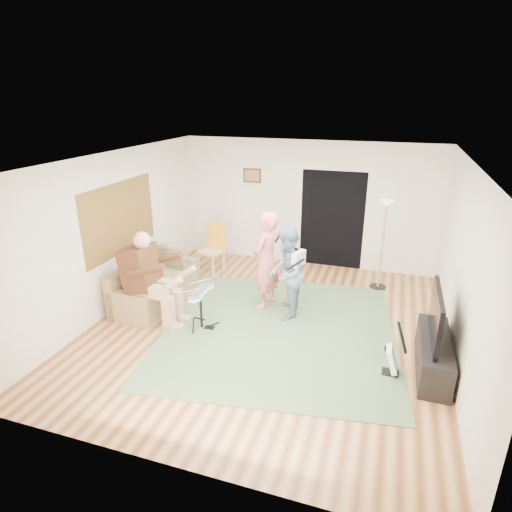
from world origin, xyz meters
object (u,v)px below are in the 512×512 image
(torchiere_lamp, at_px, (384,229))
(television, at_px, (436,315))
(singer, at_px, (266,260))
(sofa, at_px, (152,287))
(drum_kit, at_px, (201,311))
(guitarist, at_px, (286,273))
(dining_chair, at_px, (212,255))
(guitar_spare, at_px, (392,359))
(tv_cabinet, at_px, (433,355))

(torchiere_lamp, xyz_separation_m, television, (0.80, -2.56, -0.35))
(television, bearing_deg, singer, 156.76)
(sofa, distance_m, drum_kit, 1.44)
(guitarist, xyz_separation_m, dining_chair, (-1.96, 1.39, -0.42))
(guitar_spare, height_order, dining_chair, dining_chair)
(singer, xyz_separation_m, guitar_spare, (2.21, -1.41, -0.64))
(guitar_spare, xyz_separation_m, television, (0.48, 0.26, 0.62))
(singer, bearing_deg, torchiere_lamp, 139.26)
(sofa, xyz_separation_m, torchiere_lamp, (3.93, 1.84, 0.95))
(guitar_spare, bearing_deg, drum_kit, 173.68)
(sofa, height_order, guitar_spare, guitar_spare)
(singer, distance_m, television, 2.92)
(guitarist, bearing_deg, drum_kit, -64.90)
(drum_kit, relative_size, singer, 0.39)
(drum_kit, bearing_deg, guitarist, 34.64)
(guitar_spare, relative_size, television, 0.69)
(sofa, height_order, guitarist, guitarist)
(dining_chair, distance_m, tv_cabinet, 4.85)
(guitarist, distance_m, guitar_spare, 2.19)
(dining_chair, xyz_separation_m, television, (4.22, -2.29, 0.48))
(singer, height_order, tv_cabinet, singer)
(sofa, bearing_deg, dining_chair, 71.80)
(sofa, height_order, singer, singer)
(tv_cabinet, bearing_deg, guitarist, 158.79)
(guitarist, distance_m, television, 2.43)
(drum_kit, xyz_separation_m, tv_cabinet, (3.50, -0.07, -0.05))
(guitar_spare, distance_m, television, 0.82)
(torchiere_lamp, xyz_separation_m, tv_cabinet, (0.85, -2.56, -0.95))
(singer, xyz_separation_m, television, (2.68, -1.15, -0.02))
(singer, bearing_deg, drum_kit, -22.93)
(sofa, bearing_deg, drum_kit, -26.83)
(drum_kit, height_order, singer, singer)
(guitarist, height_order, guitar_spare, guitarist)
(drum_kit, relative_size, guitar_spare, 0.84)
(drum_kit, xyz_separation_m, dining_chair, (-0.77, 2.21, 0.08))
(dining_chair, bearing_deg, guitar_spare, -20.66)
(singer, distance_m, guitarist, 0.50)
(singer, relative_size, television, 1.48)
(sofa, bearing_deg, guitar_spare, -12.95)
(sofa, relative_size, television, 1.62)
(tv_cabinet, height_order, television, television)
(singer, height_order, guitar_spare, singer)
(drum_kit, xyz_separation_m, guitarist, (1.19, 0.82, 0.49))
(television, bearing_deg, sofa, 171.33)
(torchiere_lamp, bearing_deg, dining_chair, -175.39)
(guitar_spare, bearing_deg, sofa, 167.05)
(torchiere_lamp, relative_size, dining_chair, 1.67)
(sofa, bearing_deg, guitarist, 4.01)
(guitarist, bearing_deg, television, 58.81)
(drum_kit, height_order, guitarist, guitarist)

